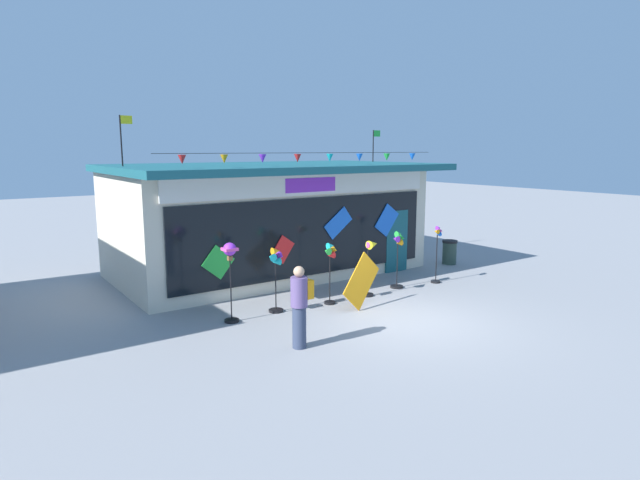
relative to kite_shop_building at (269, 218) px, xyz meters
The scene contains 11 objects.
ground_plane 6.48m from the kite_shop_building, 89.26° to the right, with size 80.00×80.00×0.00m, color gray.
kite_shop_building is the anchor object (origin of this frame).
wind_spinner_far_left 5.17m from the kite_shop_building, 129.42° to the right, with size 0.34×0.34×1.86m.
wind_spinner_left 4.48m from the kite_shop_building, 117.43° to the right, with size 0.45×0.36×1.62m.
wind_spinner_center_left 4.23m from the kite_shop_building, 97.71° to the right, with size 0.42×0.29×1.61m.
wind_spinner_center_right 4.25m from the kite_shop_building, 78.44° to the right, with size 0.56×0.34×1.53m.
wind_spinner_right 4.47m from the kite_shop_building, 63.52° to the right, with size 0.43×0.37×1.66m.
wind_spinner_far_right 5.40m from the kite_shop_building, 51.54° to the right, with size 0.32×0.29×1.72m.
person_near_camera 6.90m from the kite_shop_building, 114.54° to the right, with size 0.46×0.34×1.68m.
trash_bin 6.39m from the kite_shop_building, 24.84° to the right, with size 0.52×0.52×0.83m.
display_kite_on_ground 4.98m from the kite_shop_building, 91.55° to the right, with size 0.71×0.03×1.29m, color orange.
Camera 1 is at (-8.42, -8.51, 3.95)m, focal length 29.66 mm.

